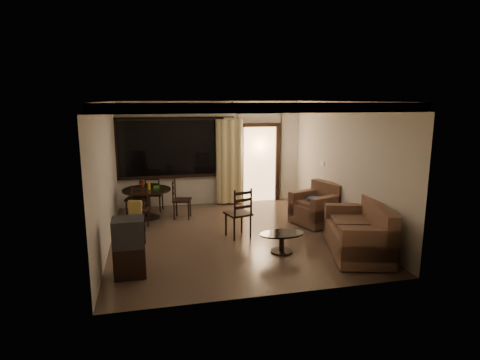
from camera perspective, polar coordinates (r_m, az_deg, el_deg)
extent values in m
plane|color=#7F6651|center=(8.63, -1.05, -7.83)|extent=(5.50, 5.50, 0.00)
plane|color=beige|center=(10.95, -4.07, 3.81)|extent=(5.00, 0.00, 5.00)
plane|color=beige|center=(5.67, 4.68, -3.37)|extent=(5.00, 0.00, 5.00)
plane|color=beige|center=(8.14, -18.56, 0.60)|extent=(0.00, 5.50, 5.50)
plane|color=beige|center=(9.12, 14.49, 1.94)|extent=(0.00, 5.50, 5.50)
plane|color=white|center=(8.15, -1.12, 11.10)|extent=(5.50, 5.50, 0.00)
cube|color=black|center=(10.78, -9.85, 4.49)|extent=(2.70, 0.04, 1.45)
cylinder|color=black|center=(10.64, -9.43, 8.76)|extent=(3.20, 0.03, 0.03)
cube|color=#FFC684|center=(11.24, 2.81, 2.22)|extent=(0.91, 0.03, 2.08)
cube|color=white|center=(10.06, 11.65, 2.35)|extent=(0.02, 0.18, 0.12)
cylinder|color=black|center=(8.15, -1.12, 10.68)|extent=(0.03, 0.03, 0.12)
cylinder|color=black|center=(8.15, -1.12, 10.05)|extent=(0.16, 0.16, 0.08)
cylinder|color=black|center=(9.91, -13.15, -1.38)|extent=(1.15, 1.15, 0.04)
cylinder|color=black|center=(9.99, -13.06, -3.31)|extent=(0.12, 0.12, 0.67)
cylinder|color=black|center=(10.08, -12.97, -5.19)|extent=(0.58, 0.58, 0.03)
cylinder|color=maroon|center=(9.95, -13.65, -0.58)|extent=(0.06, 0.06, 0.22)
cylinder|color=gold|center=(9.82, -12.80, -0.82)|extent=(0.06, 0.06, 0.18)
cube|color=#2B8B29|center=(9.96, -11.82, -0.98)|extent=(0.14, 0.10, 0.05)
cube|color=black|center=(10.16, -14.72, -2.60)|extent=(0.51, 0.51, 0.04)
cube|color=black|center=(9.80, -8.24, -2.84)|extent=(0.51, 0.51, 0.04)
cube|color=black|center=(9.17, -14.29, -4.09)|extent=(0.51, 0.51, 0.04)
cube|color=#A18745|center=(8.93, -14.69, -3.86)|extent=(0.29, 0.14, 0.32)
cube|color=black|center=(10.55, -12.09, -1.96)|extent=(0.51, 0.51, 0.04)
cube|color=black|center=(6.92, -15.38, -10.99)|extent=(0.51, 0.47, 0.51)
cube|color=black|center=(6.75, -15.60, -7.17)|extent=(0.51, 0.47, 0.46)
cube|color=black|center=(6.75, -13.41, -7.07)|extent=(0.03, 0.37, 0.31)
cube|color=#41251E|center=(7.88, 16.27, -8.33)|extent=(1.38, 1.96, 0.44)
cube|color=#41251E|center=(7.87, 18.98, -5.74)|extent=(0.68, 1.77, 0.72)
cube|color=#41251E|center=(7.10, 17.88, -8.75)|extent=(0.96, 0.44, 0.55)
cube|color=#41251E|center=(8.54, 15.12, -5.16)|extent=(0.96, 0.44, 0.55)
cube|color=#41251E|center=(7.79, 15.98, -6.57)|extent=(1.05, 1.67, 0.13)
cube|color=#41251E|center=(9.49, 10.74, -4.73)|extent=(1.18, 1.18, 0.43)
cube|color=#41251E|center=(9.63, 12.35, -2.34)|extent=(0.52, 0.94, 0.71)
cube|color=#41251E|center=(9.18, 12.35, -3.94)|extent=(0.93, 0.50, 0.54)
cube|color=#41251E|center=(9.69, 9.32, -3.02)|extent=(0.93, 0.50, 0.54)
cube|color=#41251E|center=(9.38, 10.56, -3.32)|extent=(0.85, 0.88, 0.13)
ellipsoid|color=navy|center=(9.36, 10.58, -2.64)|extent=(0.39, 0.33, 0.11)
ellipsoid|color=black|center=(7.64, 5.98, -7.62)|extent=(0.85, 0.51, 0.03)
cylinder|color=black|center=(7.70, 5.95, -8.88)|extent=(0.09, 0.09, 0.34)
cylinder|color=black|center=(7.76, 5.92, -10.04)|extent=(0.42, 0.42, 0.03)
cube|color=black|center=(8.39, -0.27, -4.79)|extent=(0.58, 0.58, 0.04)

